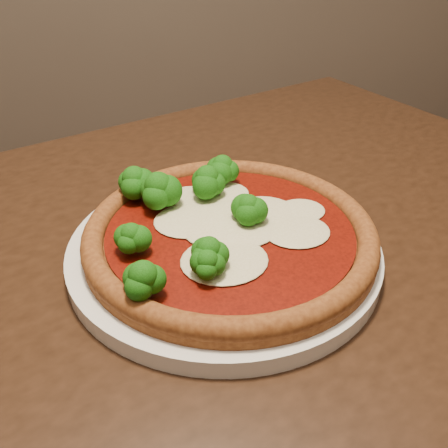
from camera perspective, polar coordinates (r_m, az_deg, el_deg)
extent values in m
cube|color=black|center=(0.51, -4.09, -7.43)|extent=(1.34, 1.14, 0.04)
cylinder|color=black|center=(1.21, 9.73, -2.95)|extent=(0.06, 0.06, 0.71)
cylinder|color=silver|center=(0.52, 0.00, -2.88)|extent=(0.32, 0.32, 0.02)
cylinder|color=brown|center=(0.51, 0.69, -1.48)|extent=(0.29, 0.29, 0.01)
torus|color=brown|center=(0.50, 0.69, -0.83)|extent=(0.30, 0.30, 0.02)
cylinder|color=#680E04|center=(0.50, 0.69, -0.78)|extent=(0.25, 0.25, 0.00)
ellipsoid|color=beige|center=(0.51, 0.76, 0.08)|extent=(0.11, 0.10, 0.01)
ellipsoid|color=beige|center=(0.51, -3.97, 0.44)|extent=(0.07, 0.07, 0.01)
ellipsoid|color=beige|center=(0.46, 0.04, -4.16)|extent=(0.08, 0.07, 0.01)
ellipsoid|color=beige|center=(0.50, 8.30, -0.79)|extent=(0.07, 0.06, 0.01)
ellipsoid|color=beige|center=(0.54, 8.79, 1.58)|extent=(0.05, 0.05, 0.00)
ellipsoid|color=beige|center=(0.56, -3.95, 3.21)|extent=(0.05, 0.04, 0.00)
ellipsoid|color=beige|center=(0.53, 4.27, 1.22)|extent=(0.08, 0.07, 0.01)
ellipsoid|color=beige|center=(0.56, -0.24, 3.50)|extent=(0.06, 0.05, 0.00)
ellipsoid|color=#1F7913|center=(0.44, -1.75, -3.12)|extent=(0.04, 0.04, 0.03)
ellipsoid|color=#1F7913|center=(0.50, 2.82, 1.92)|extent=(0.04, 0.04, 0.03)
ellipsoid|color=#1F7913|center=(0.47, -10.52, -1.35)|extent=(0.04, 0.04, 0.03)
ellipsoid|color=#1F7913|center=(0.41, -9.20, -6.04)|extent=(0.04, 0.04, 0.04)
ellipsoid|color=#1F7913|center=(0.43, -1.90, -4.40)|extent=(0.03, 0.03, 0.03)
ellipsoid|color=#1F7913|center=(0.54, -1.93, 5.14)|extent=(0.05, 0.05, 0.04)
ellipsoid|color=#1F7913|center=(0.53, -7.50, 4.11)|extent=(0.05, 0.05, 0.04)
ellipsoid|color=#1F7913|center=(0.57, -0.17, 6.51)|extent=(0.04, 0.04, 0.04)
ellipsoid|color=#1F7913|center=(0.55, -10.21, 4.96)|extent=(0.05, 0.05, 0.04)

